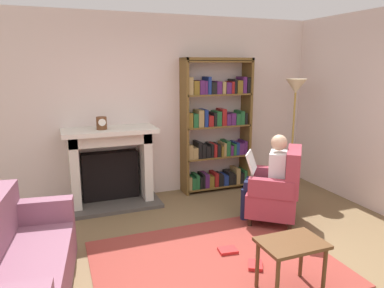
{
  "coord_description": "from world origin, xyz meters",
  "views": [
    {
      "loc": [
        -1.39,
        -2.68,
        1.97
      ],
      "look_at": [
        0.1,
        1.2,
        1.05
      ],
      "focal_mm": 33.33,
      "sensor_mm": 36.0,
      "label": 1
    }
  ],
  "objects_px": {
    "floor_lamp": "(295,96)",
    "seated_reader": "(269,174)",
    "armchair_reading": "(278,190)",
    "side_table": "(291,250)",
    "mantel_clock": "(102,123)",
    "bookshelf": "(216,127)",
    "sofa_floral": "(15,271)",
    "fireplace": "(111,164)"
  },
  "relations": [
    {
      "from": "fireplace",
      "to": "seated_reader",
      "type": "distance_m",
      "value": 2.21
    },
    {
      "from": "seated_reader",
      "to": "floor_lamp",
      "type": "height_order",
      "value": "floor_lamp"
    },
    {
      "from": "armchair_reading",
      "to": "sofa_floral",
      "type": "xyz_separation_m",
      "value": [
        -2.97,
        -0.63,
        -0.1
      ]
    },
    {
      "from": "fireplace",
      "to": "sofa_floral",
      "type": "height_order",
      "value": "fireplace"
    },
    {
      "from": "mantel_clock",
      "to": "armchair_reading",
      "type": "xyz_separation_m",
      "value": [
        1.99,
        -1.28,
        -0.78
      ]
    },
    {
      "from": "mantel_clock",
      "to": "bookshelf",
      "type": "distance_m",
      "value": 1.79
    },
    {
      "from": "seated_reader",
      "to": "mantel_clock",
      "type": "bearing_deg",
      "value": -84.13
    },
    {
      "from": "armchair_reading",
      "to": "seated_reader",
      "type": "distance_m",
      "value": 0.23
    },
    {
      "from": "side_table",
      "to": "armchair_reading",
      "type": "bearing_deg",
      "value": 60.08
    },
    {
      "from": "mantel_clock",
      "to": "armchair_reading",
      "type": "height_order",
      "value": "mantel_clock"
    },
    {
      "from": "seated_reader",
      "to": "sofa_floral",
      "type": "xyz_separation_m",
      "value": [
        -2.88,
        -0.7,
        -0.3
      ]
    },
    {
      "from": "armchair_reading",
      "to": "sofa_floral",
      "type": "height_order",
      "value": "armchair_reading"
    },
    {
      "from": "fireplace",
      "to": "mantel_clock",
      "type": "height_order",
      "value": "mantel_clock"
    },
    {
      "from": "bookshelf",
      "to": "seated_reader",
      "type": "distance_m",
      "value": 1.4
    },
    {
      "from": "fireplace",
      "to": "bookshelf",
      "type": "relative_size",
      "value": 0.63
    },
    {
      "from": "bookshelf",
      "to": "sofa_floral",
      "type": "bearing_deg",
      "value": -143.47
    },
    {
      "from": "bookshelf",
      "to": "seated_reader",
      "type": "height_order",
      "value": "bookshelf"
    },
    {
      "from": "seated_reader",
      "to": "side_table",
      "type": "distance_m",
      "value": 1.52
    },
    {
      "from": "armchair_reading",
      "to": "floor_lamp",
      "type": "distance_m",
      "value": 1.72
    },
    {
      "from": "seated_reader",
      "to": "side_table",
      "type": "height_order",
      "value": "seated_reader"
    },
    {
      "from": "armchair_reading",
      "to": "side_table",
      "type": "xyz_separation_m",
      "value": [
        -0.74,
        -1.29,
        -0.01
      ]
    },
    {
      "from": "mantel_clock",
      "to": "seated_reader",
      "type": "height_order",
      "value": "mantel_clock"
    },
    {
      "from": "bookshelf",
      "to": "seated_reader",
      "type": "bearing_deg",
      "value": -84.77
    },
    {
      "from": "seated_reader",
      "to": "floor_lamp",
      "type": "relative_size",
      "value": 0.64
    },
    {
      "from": "bookshelf",
      "to": "armchair_reading",
      "type": "height_order",
      "value": "bookshelf"
    },
    {
      "from": "mantel_clock",
      "to": "bookshelf",
      "type": "relative_size",
      "value": 0.08
    },
    {
      "from": "side_table",
      "to": "sofa_floral",
      "type": "bearing_deg",
      "value": 163.38
    },
    {
      "from": "bookshelf",
      "to": "side_table",
      "type": "height_order",
      "value": "bookshelf"
    },
    {
      "from": "fireplace",
      "to": "seated_reader",
      "type": "height_order",
      "value": "seated_reader"
    },
    {
      "from": "mantel_clock",
      "to": "side_table",
      "type": "relative_size",
      "value": 0.3
    },
    {
      "from": "fireplace",
      "to": "bookshelf",
      "type": "xyz_separation_m",
      "value": [
        1.67,
        0.04,
        0.42
      ]
    },
    {
      "from": "sofa_floral",
      "to": "bookshelf",
      "type": "bearing_deg",
      "value": -46.01
    },
    {
      "from": "floor_lamp",
      "to": "sofa_floral",
      "type": "bearing_deg",
      "value": -157.6
    },
    {
      "from": "floor_lamp",
      "to": "bookshelf",
      "type": "bearing_deg",
      "value": 158.82
    },
    {
      "from": "floor_lamp",
      "to": "seated_reader",
      "type": "bearing_deg",
      "value": -138.13
    },
    {
      "from": "side_table",
      "to": "floor_lamp",
      "type": "relative_size",
      "value": 0.32
    },
    {
      "from": "fireplace",
      "to": "armchair_reading",
      "type": "bearing_deg",
      "value": -36.2
    },
    {
      "from": "sofa_floral",
      "to": "side_table",
      "type": "distance_m",
      "value": 2.32
    },
    {
      "from": "mantel_clock",
      "to": "side_table",
      "type": "bearing_deg",
      "value": -64.13
    },
    {
      "from": "mantel_clock",
      "to": "floor_lamp",
      "type": "height_order",
      "value": "floor_lamp"
    },
    {
      "from": "armchair_reading",
      "to": "seated_reader",
      "type": "bearing_deg",
      "value": -90.0
    },
    {
      "from": "bookshelf",
      "to": "sofa_floral",
      "type": "relative_size",
      "value": 1.17
    }
  ]
}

